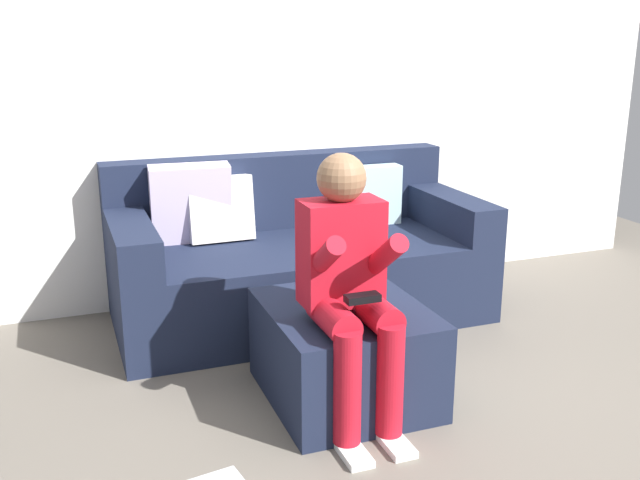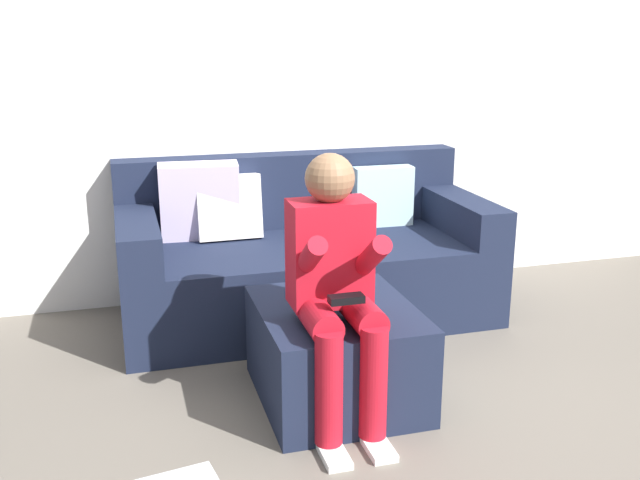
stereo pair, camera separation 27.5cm
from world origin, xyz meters
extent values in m
plane|color=#6B6359|center=(0.00, 0.00, 0.00)|extent=(6.50, 6.50, 0.00)
cube|color=white|center=(0.00, 2.02, 1.25)|extent=(5.00, 0.10, 2.51)
cube|color=#192138|center=(-0.22, 1.49, 0.23)|extent=(2.09, 0.96, 0.46)
cube|color=#192138|center=(-0.22, 1.88, 0.68)|extent=(2.09, 0.18, 0.45)
cube|color=#192138|center=(-1.16, 1.49, 0.56)|extent=(0.21, 0.96, 0.21)
cube|color=#192138|center=(0.72, 1.49, 0.56)|extent=(0.21, 0.96, 0.21)
cube|color=silver|center=(-0.79, 1.71, 0.68)|extent=(0.46, 0.21, 0.46)
cube|color=white|center=(-0.63, 1.70, 0.64)|extent=(0.37, 0.21, 0.38)
cube|color=silver|center=(0.32, 1.72, 0.64)|extent=(0.37, 0.13, 0.37)
cube|color=#192138|center=(-0.35, 0.51, 0.22)|extent=(0.68, 0.78, 0.44)
cube|color=red|center=(-0.41, 0.42, 0.73)|extent=(0.34, 0.19, 0.44)
sphere|color=#8C6647|center=(-0.41, 0.42, 1.04)|extent=(0.20, 0.20, 0.20)
cylinder|color=red|center=(-0.50, 0.26, 0.50)|extent=(0.13, 0.30, 0.13)
cylinder|color=red|center=(-0.50, 0.11, 0.27)|extent=(0.11, 0.11, 0.47)
cube|color=white|center=(-0.50, 0.05, 0.01)|extent=(0.10, 0.22, 0.03)
cylinder|color=red|center=(-0.53, 0.30, 0.74)|extent=(0.08, 0.32, 0.25)
cylinder|color=red|center=(-0.32, 0.26, 0.50)|extent=(0.13, 0.30, 0.13)
cylinder|color=red|center=(-0.32, 0.11, 0.27)|extent=(0.11, 0.11, 0.47)
cube|color=white|center=(-0.32, 0.05, 0.01)|extent=(0.10, 0.22, 0.03)
cylinder|color=red|center=(-0.29, 0.28, 0.72)|extent=(0.08, 0.36, 0.29)
cube|color=black|center=(-0.41, 0.19, 0.60)|extent=(0.14, 0.06, 0.03)
camera|label=1|loc=(-1.50, -2.25, 1.61)|focal=40.62mm
camera|label=2|loc=(-1.24, -2.34, 1.61)|focal=40.62mm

